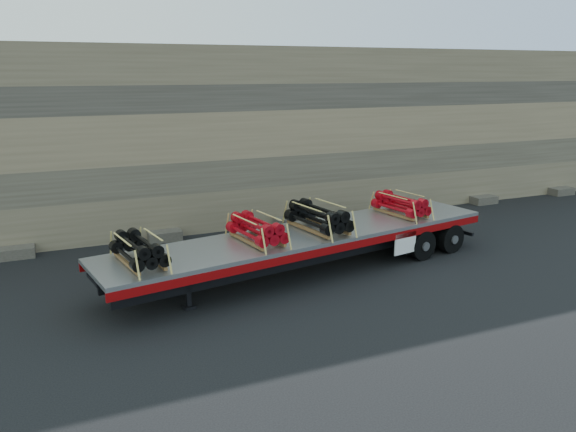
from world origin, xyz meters
The scene contains 7 objects.
ground centered at (0.00, 0.00, 0.00)m, with size 120.00×120.00×0.00m, color black.
rock_wall centered at (0.00, 6.50, 3.50)m, with size 44.00×3.00×7.00m, color #7A6B54.
trailer centered at (0.39, -0.41, 0.65)m, with size 12.96×2.49×1.30m, color #ACAEB4, non-canonical shape.
bundle_front centered at (-4.78, -1.33, 1.64)m, with size 0.97×1.95×0.69m, color black, non-canonical shape.
bundle_midfront centered at (-1.35, -0.72, 1.65)m, with size 0.99×1.97×0.70m, color #A80813, non-canonical shape.
bundle_midrear centered at (0.81, -0.34, 1.69)m, with size 1.10×2.20×0.78m, color black, non-canonical shape.
bundle_rear centered at (4.26, 0.27, 1.64)m, with size 0.97×1.93×0.68m, color #A80813, non-canonical shape.
Camera 1 is at (-6.65, -15.35, 6.11)m, focal length 35.00 mm.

